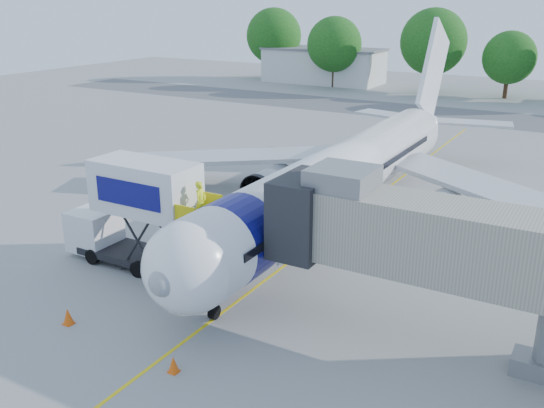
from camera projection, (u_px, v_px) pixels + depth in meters
The scene contains 14 objects.
ground at pixel (314, 243), 33.21m from camera, with size 160.00×160.00×0.00m, color gray.
guidance_line at pixel (314, 243), 33.21m from camera, with size 0.15×70.00×0.01m, color yellow.
taxiway_strip at pixel (480, 118), 67.63m from camera, with size 120.00×10.00×0.01m, color #59595B.
aircraft at pixel (346, 174), 35.63m from camera, with size 34.17×37.73×11.35m.
jet_bridge at pixel (428, 239), 22.29m from camera, with size 13.90×3.20×6.60m.
catering_hiloader at pixel (137, 214), 29.54m from camera, with size 8.50×2.44×5.50m.
ground_tug at pixel (45, 366), 20.83m from camera, with size 4.10×2.86×1.49m.
safety_cone_a at pixel (173, 365), 21.71m from camera, with size 0.40×0.40×0.64m.
safety_cone_b at pixel (68, 317), 24.91m from camera, with size 0.45×0.45×0.71m.
outbuilding_left at pixel (323, 65), 94.75m from camera, with size 18.40×8.40×5.30m.
tree_a at pixel (274, 36), 97.61m from camera, with size 8.84×8.84×11.27m.
tree_b at pixel (334, 44), 88.89m from camera, with size 8.02×8.02×10.23m.
tree_c at pixel (433, 42), 83.03m from camera, with size 9.03×9.03×11.52m.
tree_d at pixel (509, 58), 78.91m from camera, with size 6.85×6.85×8.74m.
Camera 1 is at (13.34, -27.77, 12.80)m, focal length 40.00 mm.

